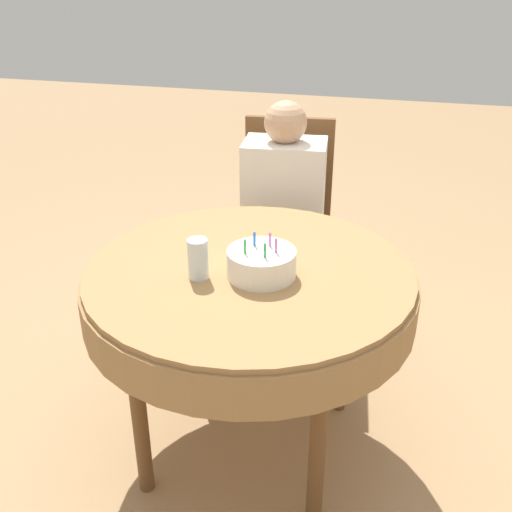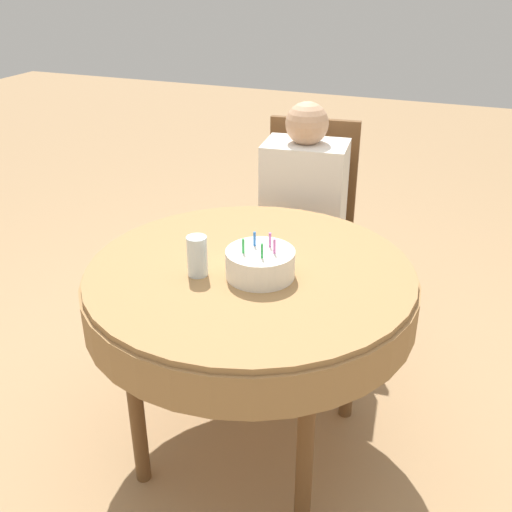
{
  "view_description": "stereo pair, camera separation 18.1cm",
  "coord_description": "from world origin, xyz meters",
  "px_view_note": "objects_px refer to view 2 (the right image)",
  "views": [
    {
      "loc": [
        0.44,
        -1.58,
        1.59
      ],
      "look_at": [
        0.02,
        -0.01,
        0.77
      ],
      "focal_mm": 42.0,
      "sensor_mm": 36.0,
      "label": 1
    },
    {
      "loc": [
        0.62,
        -1.52,
        1.59
      ],
      "look_at": [
        0.02,
        -0.01,
        0.77
      ],
      "focal_mm": 42.0,
      "sensor_mm": 36.0,
      "label": 2
    }
  ],
  "objects_px": {
    "person": "(303,207)",
    "birthday_cake": "(260,263)",
    "drinking_glass": "(197,256)",
    "chair": "(306,228)"
  },
  "relations": [
    {
      "from": "person",
      "to": "birthday_cake",
      "type": "xyz_separation_m",
      "value": [
        0.11,
        -0.77,
        0.13
      ]
    },
    {
      "from": "person",
      "to": "drinking_glass",
      "type": "bearing_deg",
      "value": -101.41
    },
    {
      "from": "person",
      "to": "birthday_cake",
      "type": "height_order",
      "value": "person"
    },
    {
      "from": "person",
      "to": "birthday_cake",
      "type": "distance_m",
      "value": 0.79
    },
    {
      "from": "chair",
      "to": "birthday_cake",
      "type": "bearing_deg",
      "value": -88.79
    },
    {
      "from": "birthday_cake",
      "to": "drinking_glass",
      "type": "distance_m",
      "value": 0.19
    },
    {
      "from": "birthday_cake",
      "to": "person",
      "type": "bearing_deg",
      "value": 97.75
    },
    {
      "from": "drinking_glass",
      "to": "chair",
      "type": "bearing_deg",
      "value": 86.25
    },
    {
      "from": "birthday_cake",
      "to": "drinking_glass",
      "type": "relative_size",
      "value": 1.66
    },
    {
      "from": "chair",
      "to": "person",
      "type": "height_order",
      "value": "person"
    }
  ]
}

